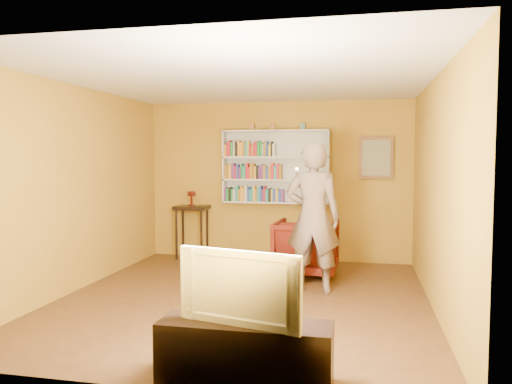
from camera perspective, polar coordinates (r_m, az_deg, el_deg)
room_shell at (r=6.14m, az=-1.47°, el=-2.97°), size 5.30×5.80×2.88m
bookshelf at (r=8.46m, az=2.33°, el=2.87°), size 1.80×0.29×1.23m
books_row_lower at (r=8.45m, az=-0.20°, el=-0.29°), size 1.01×0.19×0.27m
books_row_middle at (r=8.43m, az=-0.30°, el=2.31°), size 0.97×0.19×0.27m
books_row_upper at (r=8.44m, az=-0.72°, el=4.90°), size 0.87×0.18×0.27m
ornament_left at (r=8.49m, az=-0.46°, el=7.45°), size 0.08×0.08×0.12m
ornament_centre at (r=8.42m, az=1.95°, el=7.45°), size 0.08×0.08×0.11m
ornament_right at (r=8.35m, az=5.38°, el=7.46°), size 0.08×0.08×0.11m
framed_painting at (r=8.39m, az=13.59°, el=3.82°), size 0.55×0.05×0.70m
console_table at (r=8.73m, az=-7.34°, el=-2.62°), size 0.56×0.43×0.92m
ruby_lustre at (r=8.70m, az=-7.36°, el=-0.35°), size 0.16×0.16×0.26m
armchair at (r=7.48m, az=5.76°, el=-6.36°), size 0.93×0.96×0.84m
person at (r=6.53m, az=6.54°, el=-2.89°), size 0.75×0.52×1.96m
game_remote at (r=6.15m, az=4.77°, el=2.68°), size 0.04×0.15×0.04m
tv_cabinet at (r=4.08m, az=-1.28°, el=-17.88°), size 1.35×0.41×0.48m
television at (r=3.91m, az=-1.30°, el=-10.63°), size 1.01×0.36×0.58m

